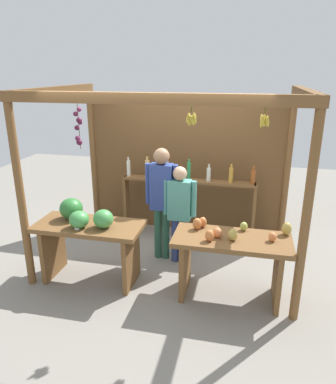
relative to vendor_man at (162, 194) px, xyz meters
The scene contains 7 objects.
ground_plane 1.03m from the vendor_man, 11.08° to the left, with size 12.00×12.00×0.00m, color gray.
market_stall 0.71m from the vendor_man, 76.22° to the left, with size 3.47×2.29×2.49m.
fruit_counter_left 1.18m from the vendor_man, 136.00° to the right, with size 1.41×0.66×1.10m.
fruit_counter_right 1.38m from the vendor_man, 36.54° to the right, with size 1.42×0.64×0.97m.
bottle_shelf_unit 0.90m from the vendor_man, 74.37° to the left, with size 2.23×0.22×1.35m.
vendor_man is the anchor object (origin of this frame).
vendor_woman 0.32m from the vendor_man, 12.34° to the right, with size 0.48×0.20×1.46m.
Camera 1 is at (1.03, -4.80, 2.71)m, focal length 33.76 mm.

